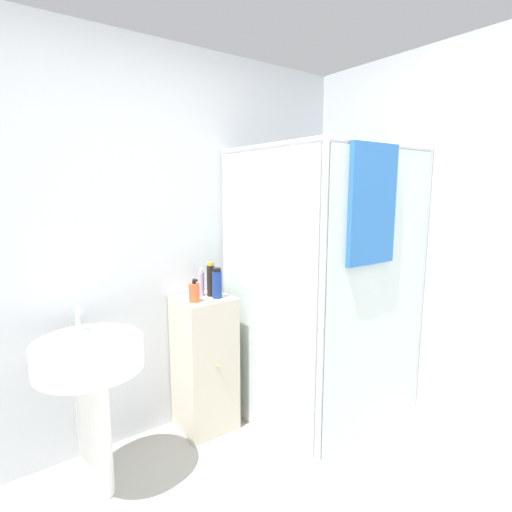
{
  "coord_description": "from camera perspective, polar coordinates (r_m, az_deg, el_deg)",
  "views": [
    {
      "loc": [
        -0.79,
        -0.73,
        1.6
      ],
      "look_at": [
        0.56,
        1.09,
        1.23
      ],
      "focal_mm": 28.0,
      "sensor_mm": 36.0,
      "label": 1
    }
  ],
  "objects": [
    {
      "name": "shower_enclosure",
      "position": [
        2.86,
        9.17,
        -13.74
      ],
      "size": [
        0.99,
        1.02,
        1.87
      ],
      "color": "white",
      "rests_on": "ground_plane"
    },
    {
      "name": "sink",
      "position": [
        2.28,
        -22.55,
        -15.97
      ],
      "size": [
        0.53,
        0.53,
        0.99
      ],
      "color": "white",
      "rests_on": "ground_plane"
    },
    {
      "name": "vanity_cabinet",
      "position": [
        2.79,
        -7.36,
        -14.94
      ],
      "size": [
        0.35,
        0.36,
        0.91
      ],
      "color": "beige",
      "rests_on": "ground_plane"
    },
    {
      "name": "shampoo_bottle_tall_black",
      "position": [
        2.63,
        -6.49,
        -3.36
      ],
      "size": [
        0.05,
        0.05,
        0.23
      ],
      "color": "black",
      "rests_on": "vanity_cabinet"
    },
    {
      "name": "soap_dispenser",
      "position": [
        2.52,
        -8.82,
        -5.16
      ],
      "size": [
        0.07,
        0.07,
        0.15
      ],
      "color": "#E5562D",
      "rests_on": "vanity_cabinet"
    },
    {
      "name": "lotion_bottle_white",
      "position": [
        2.65,
        -7.83,
        -3.96
      ],
      "size": [
        0.04,
        0.04,
        0.19
      ],
      "color": "#B299C6",
      "rests_on": "vanity_cabinet"
    },
    {
      "name": "shampoo_bottle_blue",
      "position": [
        2.59,
        -5.61,
        -3.93
      ],
      "size": [
        0.06,
        0.06,
        0.2
      ],
      "color": "navy",
      "rests_on": "vanity_cabinet"
    },
    {
      "name": "wall_back",
      "position": [
        2.58,
        -18.32,
        1.12
      ],
      "size": [
        6.4,
        0.06,
        2.5
      ],
      "primitive_type": "cube",
      "color": "silver",
      "rests_on": "ground_plane"
    }
  ]
}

